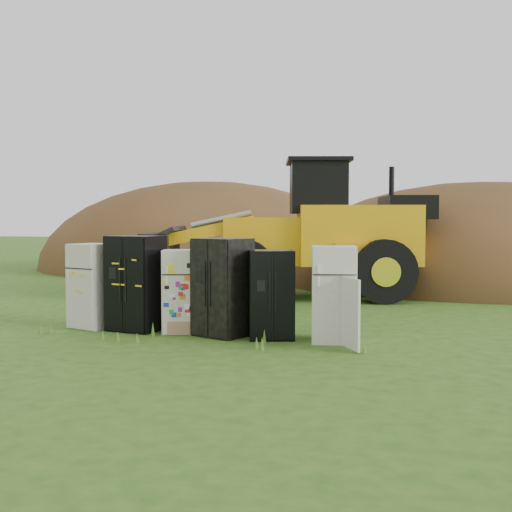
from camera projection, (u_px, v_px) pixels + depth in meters
The scene contains 10 objects.
ground at pixel (207, 334), 12.25m from camera, with size 120.00×120.00×0.00m, color #275015.
fridge_leftmost at pixel (93, 286), 12.97m from camera, with size 0.75×0.72×1.70m, color white, non-canonical shape.
fridge_black_side at pixel (136, 283), 12.64m from camera, with size 0.98×0.77×1.87m, color black, non-canonical shape.
fridge_sticker at pixel (182, 291), 12.40m from camera, with size 0.72×0.66×1.61m, color silver, non-canonical shape.
fridge_dark_mid at pixel (223, 287), 12.05m from camera, with size 0.94×0.77×1.84m, color black, non-canonical shape.
fridge_black_right at pixel (272, 294), 11.76m from camera, with size 0.81×0.68×1.63m, color black, non-canonical shape.
fridge_open_door at pixel (334, 294), 11.45m from camera, with size 0.78×0.72×1.72m, color white, non-canonical shape.
wheel_loader at pixel (283, 229), 17.98m from camera, with size 8.00×3.24×3.87m, color #CB960D, non-canonical shape.
dirt_mound_right at pixel (479, 285), 21.43m from camera, with size 13.90×10.19×6.90m, color #452E16.
dirt_mound_left at pixel (205, 270), 28.12m from camera, with size 15.29×11.47×7.72m, color #452E16.
Camera 1 is at (4.70, -11.24, 2.18)m, focal length 45.00 mm.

